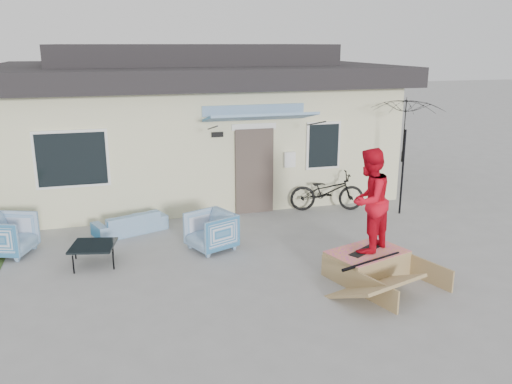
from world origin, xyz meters
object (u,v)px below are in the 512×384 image
object	(u,v)px
loveseat	(130,219)
coffee_table	(94,254)
skate_ramp	(367,263)
patio_umbrella	(405,144)
armchair_right	(211,229)
skateboard	(366,250)
skater	(369,199)
bicycle	(327,187)
armchair_left	(8,233)

from	to	relation	value
loveseat	coffee_table	size ratio (longest dim) A/B	2.01
skate_ramp	patio_umbrella	bearing A→B (deg)	32.87
armchair_right	loveseat	bearing A→B (deg)	-156.73
skate_ramp	skateboard	size ratio (longest dim) A/B	2.19
skater	skate_ramp	bearing A→B (deg)	72.63
coffee_table	loveseat	bearing A→B (deg)	64.92
loveseat	skater	world-z (taller)	skater
coffee_table	bicycle	xyz separation A→B (m)	(5.62, 1.97, 0.40)
skater	armchair_left	bearing A→B (deg)	-58.93
loveseat	skateboard	distance (m)	5.28
armchair_right	skater	xyz separation A→B (m)	(2.48, -1.95, 1.01)
coffee_table	patio_umbrella	xyz separation A→B (m)	(7.26, 1.22, 1.55)
armchair_left	armchair_right	xyz separation A→B (m)	(3.92, -0.80, -0.02)
loveseat	armchair_right	xyz separation A→B (m)	(1.55, -1.46, 0.12)
armchair_left	coffee_table	bearing A→B (deg)	-100.05
skateboard	coffee_table	bearing A→B (deg)	128.65
armchair_left	bicycle	size ratio (longest dim) A/B	0.48
loveseat	bicycle	size ratio (longest dim) A/B	0.86
loveseat	patio_umbrella	size ratio (longest dim) A/B	0.73
armchair_right	bicycle	distance (m)	3.78
loveseat	bicycle	distance (m)	4.89
patio_umbrella	skateboard	size ratio (longest dim) A/B	2.68
armchair_left	patio_umbrella	distance (m)	8.98
armchair_left	bicycle	distance (m)	7.31
armchair_right	patio_umbrella	distance (m)	5.24
skate_ramp	skateboard	distance (m)	0.25
armchair_left	skate_ramp	world-z (taller)	armchair_left
armchair_left	skater	world-z (taller)	skater
skate_ramp	skater	size ratio (longest dim) A/B	0.96
armchair_right	skater	world-z (taller)	skater
patio_umbrella	skateboard	bearing A→B (deg)	-129.42
armchair_right	skateboard	world-z (taller)	armchair_right
armchair_left	skateboard	xyz separation A→B (m)	(6.40, -2.76, 0.03)
skate_ramp	armchair_right	bearing A→B (deg)	123.03
patio_umbrella	skater	size ratio (longest dim) A/B	1.18
bicycle	coffee_table	bearing A→B (deg)	122.33
bicycle	skateboard	world-z (taller)	bicycle
armchair_left	skate_ramp	xyz separation A→B (m)	(6.41, -2.80, -0.22)
skate_ramp	coffee_table	bearing A→B (deg)	140.74
loveseat	skate_ramp	size ratio (longest dim) A/B	0.89
armchair_right	skateboard	xyz separation A→B (m)	(2.48, -1.95, 0.05)
bicycle	patio_umbrella	size ratio (longest dim) A/B	0.85
bicycle	armchair_left	bearing A→B (deg)	110.98
armchair_left	skater	distance (m)	7.04
bicycle	patio_umbrella	world-z (taller)	patio_umbrella
coffee_table	skateboard	world-z (taller)	skateboard
skate_ramp	skater	distance (m)	1.21
armchair_left	skateboard	bearing A→B (deg)	-92.72
loveseat	skate_ramp	world-z (taller)	loveseat
armchair_left	loveseat	bearing A→B (deg)	-53.93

